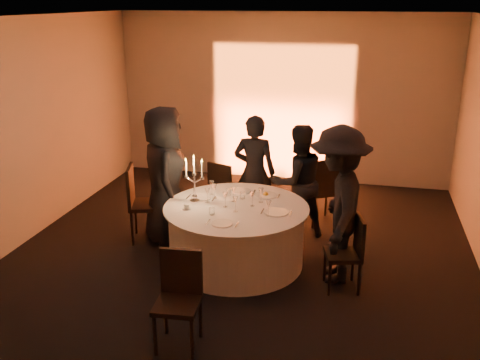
% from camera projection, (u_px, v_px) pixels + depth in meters
% --- Properties ---
extents(floor, '(7.00, 7.00, 0.00)m').
position_uv_depth(floor, '(236.00, 262.00, 6.84)').
color(floor, black).
rests_on(floor, ground).
extents(ceiling, '(7.00, 7.00, 0.00)m').
position_uv_depth(ceiling, '(236.00, 18.00, 5.87)').
color(ceiling, silver).
rests_on(ceiling, wall_back).
extents(wall_back, '(7.00, 0.00, 7.00)m').
position_uv_depth(wall_back, '(282.00, 99.00, 9.58)').
color(wall_back, '#B3AEA6').
rests_on(wall_back, floor).
extents(wall_front, '(7.00, 0.00, 7.00)m').
position_uv_depth(wall_front, '(95.00, 305.00, 3.13)').
color(wall_front, '#B3AEA6').
rests_on(wall_front, floor).
extents(wall_left, '(0.00, 7.00, 7.00)m').
position_uv_depth(wall_left, '(14.00, 135.00, 7.01)').
color(wall_left, '#B3AEA6').
rests_on(wall_left, floor).
extents(uplighter_fixture, '(0.25, 0.12, 0.10)m').
position_uv_depth(uplighter_fixture, '(278.00, 180.00, 9.77)').
color(uplighter_fixture, black).
rests_on(uplighter_fixture, floor).
extents(banquet_table, '(1.80, 1.80, 0.77)m').
position_uv_depth(banquet_table, '(236.00, 235.00, 6.71)').
color(banquet_table, black).
rests_on(banquet_table, floor).
extents(chair_left, '(0.58, 0.58, 1.07)m').
position_uv_depth(chair_left, '(140.00, 199.00, 7.31)').
color(chair_left, black).
rests_on(chair_left, floor).
extents(chair_back_left, '(0.52, 0.52, 0.93)m').
position_uv_depth(chair_back_left, '(224.00, 188.00, 7.95)').
color(chair_back_left, black).
rests_on(chair_back_left, floor).
extents(chair_back_right, '(0.62, 0.62, 1.03)m').
position_uv_depth(chair_back_right, '(323.00, 187.00, 7.83)').
color(chair_back_right, black).
rests_on(chair_back_right, floor).
extents(chair_right, '(0.47, 0.47, 0.89)m').
position_uv_depth(chair_right, '(350.00, 249.00, 6.08)').
color(chair_right, black).
rests_on(chair_right, floor).
extents(chair_front, '(0.44, 0.44, 0.95)m').
position_uv_depth(chair_front, '(179.00, 293.00, 5.10)').
color(chair_front, black).
rests_on(chair_front, floor).
extents(guest_left, '(0.90, 1.08, 1.89)m').
position_uv_depth(guest_left, '(165.00, 176.00, 7.19)').
color(guest_left, black).
rests_on(guest_left, floor).
extents(guest_back_left, '(0.62, 0.41, 1.67)m').
position_uv_depth(guest_back_left, '(254.00, 172.00, 7.68)').
color(guest_back_left, black).
rests_on(guest_back_left, floor).
extents(guest_back_right, '(0.99, 0.94, 1.61)m').
position_uv_depth(guest_back_right, '(298.00, 182.00, 7.36)').
color(guest_back_right, black).
rests_on(guest_back_right, floor).
extents(guest_right, '(0.79, 1.26, 1.87)m').
position_uv_depth(guest_right, '(338.00, 205.00, 6.18)').
color(guest_right, black).
rests_on(guest_right, floor).
extents(plate_left, '(0.36, 0.26, 0.01)m').
position_uv_depth(plate_left, '(201.00, 198.00, 6.87)').
color(plate_left, white).
rests_on(plate_left, banquet_table).
extents(plate_back_left, '(0.36, 0.26, 0.01)m').
position_uv_depth(plate_back_left, '(241.00, 191.00, 7.10)').
color(plate_back_left, white).
rests_on(plate_back_left, banquet_table).
extents(plate_back_right, '(0.35, 0.30, 0.08)m').
position_uv_depth(plate_back_right, '(266.00, 195.00, 6.95)').
color(plate_back_right, white).
rests_on(plate_back_right, banquet_table).
extents(plate_right, '(0.36, 0.29, 0.01)m').
position_uv_depth(plate_right, '(276.00, 212.00, 6.39)').
color(plate_right, white).
rests_on(plate_right, banquet_table).
extents(plate_front, '(0.36, 0.25, 0.01)m').
position_uv_depth(plate_front, '(222.00, 223.00, 6.08)').
color(plate_front, white).
rests_on(plate_front, banquet_table).
extents(coffee_cup, '(0.11, 0.11, 0.07)m').
position_uv_depth(coffee_cup, '(187.00, 207.00, 6.50)').
color(coffee_cup, white).
rests_on(coffee_cup, banquet_table).
extents(candelabra, '(0.26, 0.12, 0.62)m').
position_uv_depth(candelabra, '(194.00, 186.00, 6.68)').
color(candelabra, white).
rests_on(candelabra, banquet_table).
extents(wine_glass_a, '(0.07, 0.07, 0.19)m').
position_uv_depth(wine_glass_a, '(225.00, 196.00, 6.53)').
color(wine_glass_a, white).
rests_on(wine_glass_a, banquet_table).
extents(wine_glass_b, '(0.07, 0.07, 0.19)m').
position_uv_depth(wine_glass_b, '(214.00, 188.00, 6.82)').
color(wine_glass_b, white).
rests_on(wine_glass_b, banquet_table).
extents(wine_glass_c, '(0.07, 0.07, 0.19)m').
position_uv_depth(wine_glass_c, '(252.00, 196.00, 6.56)').
color(wine_glass_c, white).
rests_on(wine_glass_c, banquet_table).
extents(wine_glass_d, '(0.07, 0.07, 0.19)m').
position_uv_depth(wine_glass_d, '(234.00, 191.00, 6.71)').
color(wine_glass_d, white).
rests_on(wine_glass_d, banquet_table).
extents(wine_glass_e, '(0.07, 0.07, 0.19)m').
position_uv_depth(wine_glass_e, '(261.00, 192.00, 6.68)').
color(wine_glass_e, white).
rests_on(wine_glass_e, banquet_table).
extents(wine_glass_f, '(0.07, 0.07, 0.19)m').
position_uv_depth(wine_glass_f, '(207.00, 192.00, 6.67)').
color(wine_glass_f, white).
rests_on(wine_glass_f, banquet_table).
extents(wine_glass_g, '(0.07, 0.07, 0.19)m').
position_uv_depth(wine_glass_g, '(235.00, 201.00, 6.39)').
color(wine_glass_g, white).
rests_on(wine_glass_g, banquet_table).
extents(wine_glass_h, '(0.07, 0.07, 0.19)m').
position_uv_depth(wine_glass_h, '(212.00, 185.00, 6.94)').
color(wine_glass_h, white).
rests_on(wine_glass_h, banquet_table).
extents(wine_glass_i, '(0.07, 0.07, 0.19)m').
position_uv_depth(wine_glass_i, '(269.00, 205.00, 6.27)').
color(wine_glass_i, white).
rests_on(wine_glass_i, banquet_table).
extents(tumbler_a, '(0.07, 0.07, 0.09)m').
position_uv_depth(tumbler_a, '(212.00, 211.00, 6.33)').
color(tumbler_a, white).
rests_on(tumbler_a, banquet_table).
extents(tumbler_b, '(0.07, 0.07, 0.09)m').
position_uv_depth(tumbler_b, '(242.00, 195.00, 6.83)').
color(tumbler_b, white).
rests_on(tumbler_b, banquet_table).
extents(tumbler_c, '(0.07, 0.07, 0.09)m').
position_uv_depth(tumbler_c, '(228.00, 192.00, 6.94)').
color(tumbler_c, white).
rests_on(tumbler_c, banquet_table).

